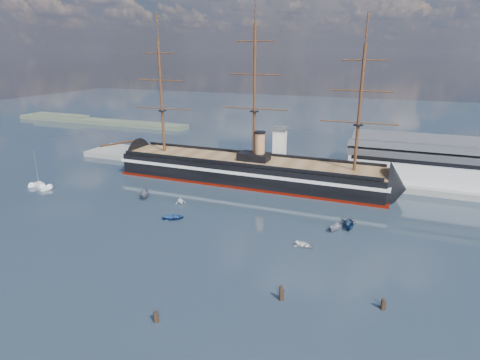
% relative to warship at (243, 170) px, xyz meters
% --- Properties ---
extents(ground, '(600.00, 600.00, 0.00)m').
position_rel_warship_xyz_m(ground, '(5.60, -20.00, -4.04)').
color(ground, '#233039').
rests_on(ground, ground).
extents(quay, '(180.00, 18.00, 2.00)m').
position_rel_warship_xyz_m(quay, '(15.60, 16.00, -4.04)').
color(quay, slate).
rests_on(quay, ground).
extents(warehouse, '(63.00, 21.00, 11.60)m').
position_rel_warship_xyz_m(warehouse, '(63.60, 20.00, 3.95)').
color(warehouse, '#B7BABC').
rests_on(warehouse, ground).
extents(quay_tower, '(5.00, 5.00, 15.00)m').
position_rel_warship_xyz_m(quay_tower, '(8.60, 13.00, 5.72)').
color(quay_tower, silver).
rests_on(quay_tower, ground).
extents(shoreline, '(120.00, 10.00, 4.00)m').
position_rel_warship_xyz_m(shoreline, '(-133.63, 75.00, -2.59)').
color(shoreline, '#3F4C38').
rests_on(shoreline, ground).
extents(warship, '(112.90, 16.50, 53.94)m').
position_rel_warship_xyz_m(warship, '(0.00, 0.00, 0.00)').
color(warship, black).
rests_on(warship, ground).
extents(sailboat, '(8.02, 5.26, 12.43)m').
position_rel_warship_xyz_m(sailboat, '(-57.93, -30.51, -3.25)').
color(sailboat, silver).
rests_on(sailboat, ground).
extents(motorboat_a, '(7.14, 5.44, 2.71)m').
position_rel_warship_xyz_m(motorboat_a, '(-21.31, -26.07, -4.04)').
color(motorboat_a, slate).
rests_on(motorboat_a, ground).
extents(motorboat_b, '(2.77, 3.80, 1.65)m').
position_rel_warship_xyz_m(motorboat_b, '(-5.25, -36.49, -4.04)').
color(motorboat_b, navy).
rests_on(motorboat_b, ground).
extents(motorboat_c, '(5.56, 3.65, 2.09)m').
position_rel_warship_xyz_m(motorboat_c, '(35.21, -28.19, -4.04)').
color(motorboat_c, gray).
rests_on(motorboat_c, ground).
extents(motorboat_d, '(5.66, 5.53, 2.03)m').
position_rel_warship_xyz_m(motorboat_d, '(-9.24, -25.86, -4.04)').
color(motorboat_d, white).
rests_on(motorboat_d, ground).
extents(motorboat_e, '(2.03, 3.13, 1.36)m').
position_rel_warship_xyz_m(motorboat_e, '(29.99, -39.23, -4.04)').
color(motorboat_e, silver).
rests_on(motorboat_e, ground).
extents(motorboat_f, '(5.99, 3.06, 2.28)m').
position_rel_warship_xyz_m(motorboat_f, '(38.27, -25.76, -4.04)').
color(motorboat_f, navy).
rests_on(motorboat_f, ground).
extents(motorboat_g, '(4.15, 7.03, 2.42)m').
position_rel_warship_xyz_m(motorboat_g, '(37.76, -22.98, -4.04)').
color(motorboat_g, slate).
rests_on(motorboat_g, ground).
extents(piling_near_mid, '(0.64, 0.64, 2.65)m').
position_rel_warship_xyz_m(piling_near_mid, '(13.77, -74.01, -4.04)').
color(piling_near_mid, black).
rests_on(piling_near_mid, ground).
extents(piling_near_right, '(0.64, 0.64, 3.52)m').
position_rel_warship_xyz_m(piling_near_right, '(30.85, -60.72, -4.04)').
color(piling_near_right, black).
rests_on(piling_near_right, ground).
extents(piling_far_right, '(0.64, 0.64, 2.75)m').
position_rel_warship_xyz_m(piling_far_right, '(47.60, -56.90, -4.04)').
color(piling_far_right, black).
rests_on(piling_far_right, ground).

